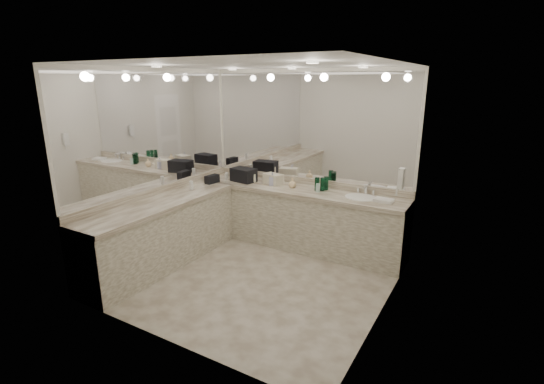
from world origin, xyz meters
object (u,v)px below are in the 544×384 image
Objects in this scene: wall_phone at (401,178)px; soap_bottle_c at (292,183)px; sink at (361,198)px; black_toiletry_bag at (244,175)px; soap_bottle_a at (254,177)px; hand_towel at (384,200)px; cream_cosmetic_case at (273,179)px; soap_bottle_b at (272,179)px.

soap_bottle_c is (-1.65, 0.49, -0.38)m from wall_phone.
black_toiletry_bag is (-1.88, -0.05, 0.11)m from sink.
soap_bottle_a is (-1.71, -0.03, 0.10)m from sink.
wall_phone reaches higher than black_toiletry_bag.
wall_phone is 1.00× the size of hand_towel.
black_toiletry_bag is 0.50m from cream_cosmetic_case.
wall_phone is at bearing -10.23° from black_toiletry_bag.
sink is 1.40m from cream_cosmetic_case.
wall_phone is at bearing -58.10° from hand_towel.
soap_bottle_b is at bearing 1.91° from black_toiletry_bag.
wall_phone is 1.19× the size of soap_bottle_b.
soap_bottle_b reaches higher than sink.
wall_phone is at bearing -13.27° from soap_bottle_b.
black_toiletry_bag reaches higher than hand_towel.
cream_cosmetic_case is 0.08m from soap_bottle_b.
sink is 1.83× the size of wall_phone.
hand_towel is at bearing 0.45° from black_toiletry_bag.
soap_bottle_a is at bearing 7.49° from black_toiletry_bag.
black_toiletry_bag is 1.32× the size of cream_cosmetic_case.
sink is at bearing 0.63° from soap_bottle_c.
soap_bottle_c reaches higher than sink.
sink is 0.32m from hand_towel.
black_toiletry_bag is at bearing -172.51° from soap_bottle_a.
black_toiletry_bag is at bearing -177.32° from soap_bottle_c.
soap_bottle_b reaches higher than soap_bottle_c.
soap_bottle_c is at bearing 5.64° from cream_cosmetic_case.
sink is 0.91m from wall_phone.
wall_phone is at bearing -11.52° from soap_bottle_a.
cream_cosmetic_case is 0.36m from soap_bottle_c.
cream_cosmetic_case is at bearing 177.60° from hand_towel.
cream_cosmetic_case reaches higher than hand_towel.
soap_bottle_a is at bearing -154.53° from cream_cosmetic_case.
hand_towel is 1.19× the size of soap_bottle_b.
soap_bottle_a is at bearing 168.48° from wall_phone.
soap_bottle_b is 0.33m from soap_bottle_c.
hand_towel is at bearing -6.11° from sink.
cream_cosmetic_case is at bearing 11.89° from soap_bottle_a.
sink is 1.53× the size of cream_cosmetic_case.
black_toiletry_bag is (-2.49, 0.45, -0.34)m from wall_phone.
soap_bottle_b is at bearing -176.12° from soap_bottle_c.
soap_bottle_b is at bearing -0.97° from soap_bottle_a.
black_toiletry_bag is at bearing -156.08° from cream_cosmetic_case.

